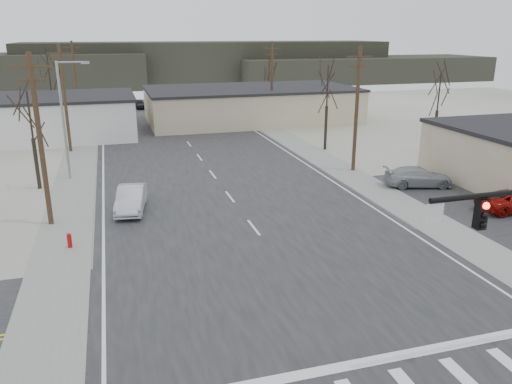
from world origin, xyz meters
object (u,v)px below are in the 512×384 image
car_far_a (197,112)px  car_far_b (139,104)px  fire_hydrant (69,240)px  car_parked_silver (418,177)px  sedan_crossing (131,199)px

car_far_a → car_far_b: bearing=-52.9°
fire_hydrant → car_parked_silver: car_parked_silver is taller
sedan_crossing → car_parked_silver: 20.77m
sedan_crossing → car_far_a: (10.46, 35.69, -0.07)m
fire_hydrant → car_far_a: bearing=71.1°
car_far_a → sedan_crossing: bearing=76.8°
car_far_b → car_parked_silver: car_parked_silver is taller
car_far_a → car_far_b: (-7.02, 10.42, -0.02)m
fire_hydrant → sedan_crossing: size_ratio=0.19×
sedan_crossing → car_far_b: 46.24m
car_far_a → fire_hydrant: bearing=74.2°
car_far_b → car_parked_silver: (17.32, -46.67, 0.03)m
fire_hydrant → car_far_a: size_ratio=0.18×
fire_hydrant → car_far_a: car_far_a is taller
sedan_crossing → car_far_a: 37.19m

